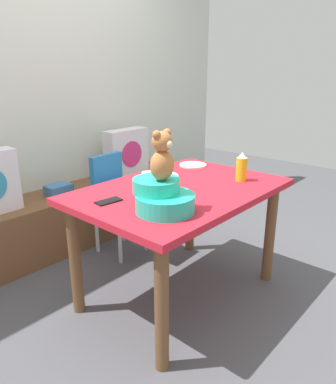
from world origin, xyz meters
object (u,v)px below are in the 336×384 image
dining_table (180,204)px  dinner_plate_near (163,176)px  highchair (118,190)px  cell_phone (109,201)px  coffee_mug (149,180)px  dinner_plate_far (193,165)px  teddy_bear (162,157)px  infant_seat_teal (162,197)px  ketchup_bottle (242,167)px  pillow_floral_right (127,153)px  book_stack (59,189)px

dining_table → dinner_plate_near: bearing=65.7°
highchair → cell_phone: (-0.60, -0.62, 0.22)m
coffee_mug → dinner_plate_far: (0.59, 0.12, -0.04)m
teddy_bear → cell_phone: size_ratio=1.74×
coffee_mug → dinner_plate_near: coffee_mug is taller
infant_seat_teal → ketchup_bottle: 0.72m
pillow_floral_right → ketchup_bottle: (-0.25, -1.36, 0.15)m
book_stack → dinner_plate_near: (0.21, -0.95, 0.25)m
dining_table → ketchup_bottle: ketchup_bottle is taller
highchair → ketchup_bottle: bearing=-76.7°
dinner_plate_far → cell_phone: dinner_plate_far is taller
dining_table → cell_phone: (-0.45, 0.13, 0.11)m
pillow_floral_right → cell_phone: bearing=-136.0°
infant_seat_teal → coffee_mug: (0.23, 0.32, -0.02)m
book_stack → cell_phone: cell_phone is taller
highchair → coffee_mug: bearing=-114.2°
ketchup_bottle → coffee_mug: 0.60m
highchair → ketchup_bottle: 1.02m
ketchup_bottle → cell_phone: (-0.82, 0.33, -0.08)m
teddy_bear → coffee_mug: (0.23, 0.32, -0.23)m
infant_seat_teal → cell_phone: size_ratio=2.29×
cell_phone → infant_seat_teal: bearing=-155.4°
dining_table → dinner_plate_near: (0.11, 0.24, 0.11)m
book_stack → dinner_plate_far: (0.58, -0.92, 0.25)m
pillow_floral_right → ketchup_bottle: ketchup_bottle is taller
pillow_floral_right → dining_table: size_ratio=0.34×
ketchup_bottle → dinner_plate_near: ketchup_bottle is taller
book_stack → highchair: size_ratio=0.25×
book_stack → ketchup_bottle: (0.48, -1.38, 0.33)m
dining_table → coffee_mug: bearing=128.9°
pillow_floral_right → highchair: size_ratio=0.56×
dining_table → dinner_plate_near: 0.28m
dinner_plate_far → book_stack: bearing=122.1°
dinner_plate_far → coffee_mug: bearing=-168.5°
cell_phone → dinner_plate_far: bearing=-75.1°
highchair → ketchup_bottle: ketchup_bottle is taller
pillow_floral_right → dinner_plate_far: size_ratio=2.20×
pillow_floral_right → book_stack: 0.75m
book_stack → highchair: 0.51m
ketchup_bottle → dinner_plate_far: size_ratio=0.92×
highchair → infant_seat_teal: 1.09m
dining_table → dinner_plate_far: bearing=29.8°
infant_seat_teal → coffee_mug: size_ratio=2.75×
highchair → ketchup_bottle: (0.22, -0.95, 0.31)m
pillow_floral_right → infant_seat_teal: 1.66m
dinner_plate_far → ketchup_bottle: bearing=-101.7°
highchair → infant_seat_teal: (-0.50, -0.92, 0.29)m
dining_table → highchair: 0.77m
coffee_mug → cell_phone: 0.33m
infant_seat_teal → cell_phone: (-0.10, 0.30, -0.07)m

